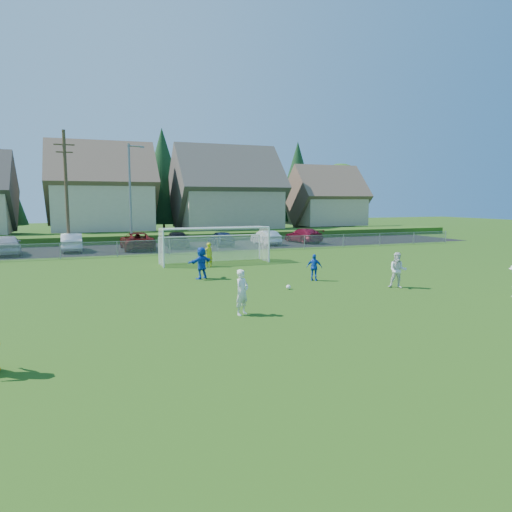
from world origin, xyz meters
The scene contains 22 objects.
ground centered at (0.00, 0.00, 0.00)m, with size 160.00×160.00×0.00m, color #193D0C.
asphalt_lot centered at (0.00, 27.50, 0.01)m, with size 60.00×60.00×0.00m, color black.
grass_embankment centered at (0.00, 35.00, 0.40)m, with size 70.00×6.00×0.80m, color #1E420F.
soccer_ball centered at (0.80, 5.68, 0.11)m, with size 0.22×0.22×0.22m, color white.
player_white_a centered at (-2.94, 1.83, 0.87)m, with size 0.63×0.41×1.73m, color white.
player_white_b centered at (5.96, 4.06, 0.88)m, with size 0.86×0.67×1.76m, color white.
player_blue_a centered at (3.12, 7.36, 0.72)m, with size 0.84×0.35×1.44m, color blue.
player_blue_b centered at (-2.40, 10.13, 0.88)m, with size 1.63×0.52×1.76m, color blue.
goalkeeper centered at (-0.84, 14.40, 0.79)m, with size 0.57×0.38×1.57m, color gold.
car_a centered at (-13.99, 26.32, 0.82)m, with size 1.93×4.79×1.63m, color #A7A9AF.
car_b centered at (-9.30, 27.17, 0.76)m, with size 1.61×4.63×1.52m, color silver.
car_c centered at (-3.98, 26.68, 0.76)m, with size 2.52×5.46×1.52m, color #560C09.
car_d centered at (-0.36, 27.25, 0.71)m, with size 2.00×4.91×1.42m, color black.
car_e centered at (3.78, 27.05, 0.71)m, with size 1.67×4.15×1.41m, color #12213F.
car_f centered at (8.24, 26.81, 0.68)m, with size 1.44×4.13×1.36m, color white.
car_g centered at (12.65, 27.46, 0.72)m, with size 2.02×4.97×1.44m, color maroon.
soccer_goal centered at (0.00, 16.05, 1.63)m, with size 7.42×1.90×2.50m.
chainlink_fence centered at (0.00, 22.00, 0.63)m, with size 52.06×0.06×1.20m.
streetlight centered at (-4.45, 26.00, 4.84)m, with size 1.38×0.18×9.00m.
utility_pole centered at (-9.50, 27.00, 5.15)m, with size 1.60×0.26×10.00m.
houses_row centered at (1.97, 42.46, 7.33)m, with size 53.90×11.45×13.27m.
tree_row centered at (1.04, 48.74, 6.91)m, with size 65.98×12.36×13.80m.
Camera 1 is at (-8.49, -14.11, 4.32)m, focal length 32.00 mm.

